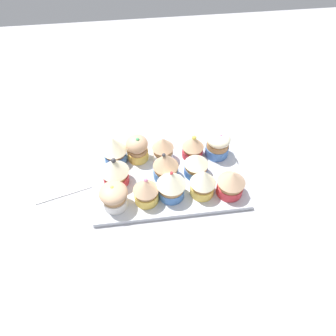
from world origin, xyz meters
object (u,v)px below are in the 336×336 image
cupcake_1 (193,147)px  cupcake_6 (166,166)px  cupcake_2 (163,149)px  napkin (60,178)px  cupcake_3 (137,148)px  cupcake_4 (114,149)px  baking_tray (168,177)px  cupcake_8 (231,183)px  cupcake_5 (196,164)px  cupcake_9 (203,182)px  cupcake_11 (146,191)px  cupcake_7 (115,172)px  cupcake_10 (170,184)px  cupcake_0 (218,144)px  cupcake_12 (114,196)px

cupcake_1 → cupcake_6: bearing=38.4°
cupcake_2 → napkin: cupcake_2 is taller
cupcake_3 → cupcake_4: 5.69cm
baking_tray → cupcake_6: bearing=8.9°
cupcake_3 → cupcake_8: cupcake_3 is taller
cupcake_5 → cupcake_9: bearing=92.7°
cupcake_3 → cupcake_11: 13.55cm
cupcake_7 → cupcake_11: 9.03cm
cupcake_4 → napkin: (14.28, 3.20, -4.99)cm
cupcake_2 → cupcake_6: cupcake_6 is taller
baking_tray → cupcake_10: bearing=87.2°
baking_tray → cupcake_0: 15.23cm
cupcake_2 → cupcake_12: cupcake_2 is taller
cupcake_3 → cupcake_12: (6.09, 13.90, -0.26)cm
cupcake_7 → cupcake_0: bearing=-166.5°
cupcake_0 → cupcake_11: same height
cupcake_0 → napkin: cupcake_0 is taller
baking_tray → cupcake_2: cupcake_2 is taller
cupcake_0 → cupcake_10: (13.77, 11.59, 0.78)cm
cupcake_2 → cupcake_5: bearing=142.9°
cupcake_3 → cupcake_11: size_ratio=1.04×
cupcake_12 → cupcake_4: bearing=-91.8°
cupcake_4 → cupcake_11: (-6.69, 13.35, -0.59)cm
cupcake_0 → napkin: size_ratio=0.54×
cupcake_6 → cupcake_8: bearing=154.7°
cupcake_7 → cupcake_9: cupcake_7 is taller
cupcake_0 → cupcake_7: bearing=13.5°
cupcake_7 → cupcake_10: (-12.25, 5.35, 0.18)cm
cupcake_2 → cupcake_0: bearing=179.6°
cupcake_4 → napkin: bearing=12.6°
cupcake_1 → cupcake_2: 7.70cm
cupcake_9 → cupcake_7: bearing=-16.0°
cupcake_3 → cupcake_9: 19.25cm
cupcake_7 → cupcake_8: 26.90cm
baking_tray → cupcake_1: size_ratio=5.32×
cupcake_4 → cupcake_12: 13.78cm
baking_tray → cupcake_7: 13.38cm
cupcake_0 → cupcake_5: cupcake_0 is taller
cupcake_5 → cupcake_1: bearing=-92.7°
cupcake_6 → cupcake_10: size_ratio=0.98×
cupcake_6 → cupcake_10: cupcake_10 is taller
cupcake_4 → napkin: cupcake_4 is taller
cupcake_8 → cupcake_12: (26.55, 0.10, -0.34)cm
baking_tray → cupcake_1: (-7.17, -6.03, 3.90)cm
cupcake_9 → cupcake_2: bearing=-57.2°
cupcake_5 → cupcake_10: bearing=40.2°
cupcake_0 → cupcake_1: size_ratio=1.04×
cupcake_5 → cupcake_9: size_ratio=0.82×
cupcake_1 → cupcake_11: 18.02cm
baking_tray → cupcake_7: cupcake_7 is taller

